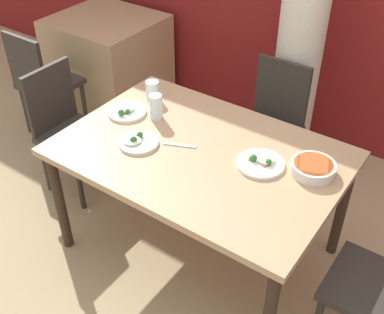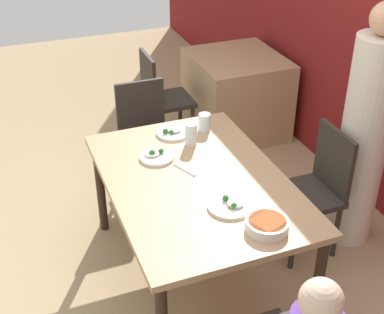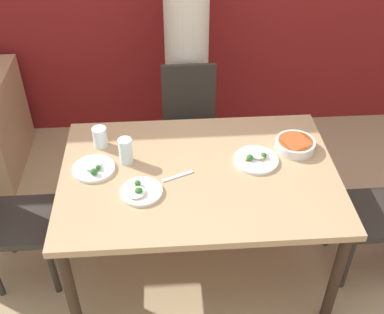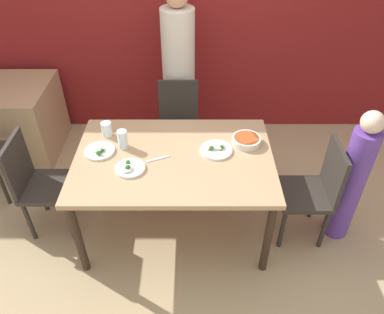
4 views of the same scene
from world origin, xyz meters
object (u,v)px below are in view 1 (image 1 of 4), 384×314
object	(u,v)px
chair_adult_spot	(271,122)
bowl_curry	(313,168)
glass_water_tall	(153,90)
person_adult	(298,63)
plate_rice_adult	(261,163)

from	to	relation	value
chair_adult_spot	bowl_curry	world-z (taller)	chair_adult_spot
chair_adult_spot	glass_water_tall	xyz separation A→B (m)	(-0.55, -0.57, 0.33)
person_adult	plate_rice_adult	distance (m)	1.14
bowl_curry	glass_water_tall	bearing A→B (deg)	174.40
chair_adult_spot	person_adult	xyz separation A→B (m)	(0.00, 0.33, 0.30)
chair_adult_spot	plate_rice_adult	size ratio (longest dim) A/B	3.60
chair_adult_spot	plate_rice_adult	xyz separation A→B (m)	(0.32, -0.77, 0.28)
glass_water_tall	plate_rice_adult	bearing A→B (deg)	-13.12
person_adult	bowl_curry	xyz separation A→B (m)	(0.55, -1.01, -0.00)
person_adult	plate_rice_adult	world-z (taller)	person_adult
person_adult	bowl_curry	distance (m)	1.15
plate_rice_adult	person_adult	bearing A→B (deg)	106.06
person_adult	plate_rice_adult	size ratio (longest dim) A/B	6.81
chair_adult_spot	plate_rice_adult	bearing A→B (deg)	-67.69
person_adult	glass_water_tall	xyz separation A→B (m)	(-0.55, -0.90, 0.03)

